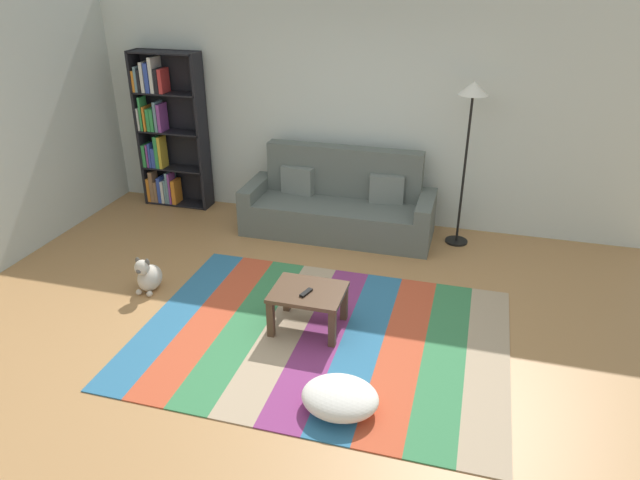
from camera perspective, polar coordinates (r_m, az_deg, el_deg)
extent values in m
plane|color=#B27F4C|center=(5.42, -2.06, -8.03)|extent=(14.00, 14.00, 0.00)
cube|color=silver|center=(7.16, 4.07, 12.35)|extent=(6.80, 0.10, 2.70)
cube|color=silver|center=(7.15, -27.58, 9.47)|extent=(0.10, 5.50, 2.70)
cube|color=teal|center=(5.70, -13.85, -6.91)|extent=(0.36, 2.41, 0.01)
cube|color=#C64C2D|center=(5.55, -10.60, -7.54)|extent=(0.36, 2.41, 0.01)
cube|color=#387F4C|center=(5.42, -7.17, -8.17)|extent=(0.36, 2.41, 0.01)
cube|color=tan|center=(5.31, -3.57, -8.81)|extent=(0.36, 2.41, 0.01)
cube|color=#843370|center=(5.22, 0.19, -9.43)|extent=(0.36, 2.41, 0.01)
cube|color=teal|center=(5.15, 4.06, -10.02)|extent=(0.36, 2.41, 0.01)
cube|color=#C64C2D|center=(5.11, 8.04, -10.59)|extent=(0.36, 2.41, 0.01)
cube|color=#387F4C|center=(5.10, 12.07, -11.10)|extent=(0.36, 2.41, 0.01)
cube|color=tan|center=(5.10, 16.12, -11.57)|extent=(0.36, 2.41, 0.01)
cube|color=#59605B|center=(7.00, 1.71, 2.13)|extent=(1.90, 0.80, 0.40)
cube|color=#59605B|center=(7.09, 2.36, 6.78)|extent=(1.90, 0.20, 0.60)
cube|color=#59605B|center=(7.27, -6.27, 3.59)|extent=(0.18, 0.80, 0.56)
cube|color=#59605B|center=(6.82, 10.23, 1.76)|extent=(0.18, 0.80, 0.56)
cube|color=slate|center=(7.17, -2.18, 5.81)|extent=(0.42, 0.19, 0.36)
cube|color=slate|center=(6.93, 6.55, 4.93)|extent=(0.42, 0.19, 0.36)
cube|color=black|center=(8.09, -17.01, 10.35)|extent=(0.04, 0.28, 2.01)
cube|color=black|center=(7.67, -11.43, 10.15)|extent=(0.04, 0.28, 2.01)
cube|color=black|center=(7.98, -13.83, 10.53)|extent=(0.90, 0.01, 2.01)
cube|color=black|center=(8.18, -13.55, 3.63)|extent=(0.86, 0.28, 0.02)
cube|color=black|center=(8.01, -13.91, 6.88)|extent=(0.86, 0.28, 0.02)
cube|color=black|center=(7.87, -14.30, 10.26)|extent=(0.86, 0.28, 0.02)
cube|color=black|center=(7.76, -14.70, 13.76)|extent=(0.86, 0.28, 0.02)
cube|color=black|center=(7.68, -15.13, 17.34)|extent=(0.86, 0.28, 0.02)
cube|color=orange|center=(8.30, -16.11, 4.91)|extent=(0.04, 0.23, 0.32)
cube|color=#8C6647|center=(8.23, -15.96, 5.12)|extent=(0.05, 0.16, 0.42)
cube|color=#8C6647|center=(8.26, -15.43, 4.76)|extent=(0.05, 0.24, 0.29)
cube|color=#334CB2|center=(8.22, -15.13, 4.93)|extent=(0.05, 0.24, 0.35)
cube|color=silver|center=(8.18, -14.94, 4.68)|extent=(0.04, 0.17, 0.31)
cube|color=#668C99|center=(8.18, -14.57, 4.79)|extent=(0.03, 0.24, 0.32)
cube|color=#668C99|center=(8.15, -14.36, 5.16)|extent=(0.03, 0.26, 0.43)
cube|color=purple|center=(8.10, -14.31, 4.99)|extent=(0.03, 0.16, 0.42)
cube|color=orange|center=(8.10, -13.89, 4.69)|extent=(0.05, 0.20, 0.33)
cube|color=green|center=(8.13, -16.57, 8.02)|extent=(0.05, 0.20, 0.30)
cube|color=purple|center=(8.10, -16.31, 8.01)|extent=(0.03, 0.17, 0.30)
cube|color=#334CB2|center=(8.08, -16.11, 8.05)|extent=(0.03, 0.17, 0.32)
cube|color=#334CB2|center=(8.07, -15.73, 7.86)|extent=(0.05, 0.20, 0.26)
cube|color=green|center=(8.00, -15.52, 8.34)|extent=(0.05, 0.16, 0.42)
cube|color=gold|center=(7.99, -15.17, 8.34)|extent=(0.04, 0.18, 0.42)
cube|color=silver|center=(8.03, -17.01, 11.37)|extent=(0.03, 0.23, 0.29)
cube|color=green|center=(7.96, -16.94, 11.79)|extent=(0.03, 0.17, 0.43)
cube|color=orange|center=(7.99, -16.44, 11.47)|extent=(0.03, 0.26, 0.31)
cube|color=green|center=(7.96, -16.10, 11.37)|extent=(0.05, 0.25, 0.29)
cube|color=green|center=(7.93, -15.78, 11.37)|extent=(0.05, 0.25, 0.29)
cube|color=#668C99|center=(7.87, -15.54, 11.63)|extent=(0.04, 0.20, 0.38)
cube|color=purple|center=(7.85, -15.19, 11.53)|extent=(0.04, 0.20, 0.35)
cube|color=orange|center=(7.91, -17.50, 14.69)|extent=(0.03, 0.21, 0.26)
cube|color=#668C99|center=(7.89, -17.27, 14.89)|extent=(0.03, 0.22, 0.31)
cube|color=black|center=(7.86, -17.06, 14.73)|extent=(0.04, 0.19, 0.27)
cube|color=silver|center=(7.84, -16.72, 15.09)|extent=(0.05, 0.21, 0.37)
cube|color=#334CB2|center=(7.80, -16.34, 15.06)|extent=(0.05, 0.19, 0.36)
cube|color=silver|center=(7.78, -15.84, 15.36)|extent=(0.05, 0.25, 0.43)
cube|color=black|center=(7.75, -15.46, 14.85)|extent=(0.05, 0.20, 0.30)
cube|color=red|center=(7.72, -15.07, 14.86)|extent=(0.05, 0.21, 0.30)
cube|color=#513826|center=(5.14, -1.17, -5.13)|extent=(0.64, 0.51, 0.04)
cube|color=#513826|center=(5.15, -4.85, -7.70)|extent=(0.06, 0.06, 0.35)
cube|color=#513826|center=(5.00, 1.21, -8.68)|extent=(0.06, 0.06, 0.35)
cube|color=#513826|center=(5.49, -3.30, -5.30)|extent=(0.06, 0.06, 0.35)
cube|color=#513826|center=(5.36, 2.38, -6.14)|extent=(0.06, 0.06, 0.35)
ellipsoid|color=white|center=(4.43, 1.98, -15.17)|extent=(0.58, 0.49, 0.21)
ellipsoid|color=beige|center=(6.10, -16.33, -3.57)|extent=(0.22, 0.30, 0.26)
sphere|color=beige|center=(5.94, -17.04, -2.57)|extent=(0.15, 0.15, 0.15)
ellipsoid|color=#5B5750|center=(5.90, -17.33, -2.92)|extent=(0.06, 0.07, 0.05)
ellipsoid|color=#5B5750|center=(5.96, -17.44, -1.97)|extent=(0.05, 0.04, 0.08)
ellipsoid|color=#5B5750|center=(5.90, -16.58, -2.11)|extent=(0.05, 0.04, 0.08)
sphere|color=beige|center=(6.08, -17.34, -4.90)|extent=(0.06, 0.06, 0.06)
sphere|color=beige|center=(6.02, -16.37, -5.09)|extent=(0.06, 0.06, 0.06)
cylinder|color=black|center=(7.05, 13.21, -0.10)|extent=(0.26, 0.26, 0.02)
cylinder|color=black|center=(6.73, 13.95, 6.52)|extent=(0.03, 0.03, 1.70)
cone|color=white|center=(6.49, 14.83, 14.20)|extent=(0.32, 0.32, 0.14)
cube|color=black|center=(5.08, -1.37, -5.17)|extent=(0.09, 0.16, 0.02)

